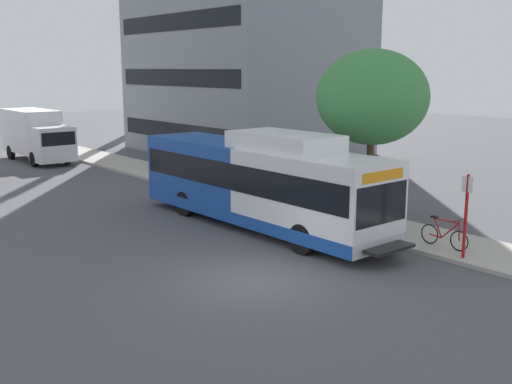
# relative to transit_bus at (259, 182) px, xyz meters

# --- Properties ---
(ground_plane) EXTENTS (120.00, 120.00, 0.00)m
(ground_plane) POSITION_rel_transit_bus_xyz_m (-3.83, 3.61, -1.70)
(ground_plane) COLOR #4C4C51
(sidewalk_curb) EXTENTS (3.00, 56.00, 0.14)m
(sidewalk_curb) POSITION_rel_transit_bus_xyz_m (3.17, 1.61, -1.63)
(sidewalk_curb) COLOR #A8A399
(sidewalk_curb) RESTS_ON ground
(transit_bus) EXTENTS (2.58, 12.25, 3.65)m
(transit_bus) POSITION_rel_transit_bus_xyz_m (0.00, 0.00, 0.00)
(transit_bus) COLOR white
(transit_bus) RESTS_ON ground
(bus_stop_sign_pole) EXTENTS (0.10, 0.36, 2.60)m
(bus_stop_sign_pole) POSITION_rel_transit_bus_xyz_m (2.07, -7.28, -0.05)
(bus_stop_sign_pole) COLOR red
(bus_stop_sign_pole) RESTS_ON sidewalk_curb
(bicycle_parked) EXTENTS (0.52, 1.76, 1.02)m
(bicycle_parked) POSITION_rel_transit_bus_xyz_m (2.59, -6.27, -1.14)
(bicycle_parked) COLOR black
(bicycle_parked) RESTS_ON sidewalk_curb
(street_tree_near_stop) EXTENTS (4.26, 4.26, 6.46)m
(street_tree_near_stop) POSITION_rel_transit_bus_xyz_m (4.01, -1.92, 3.07)
(street_tree_near_stop) COLOR #4C3823
(street_tree_near_stop) RESTS_ON sidewalk_curb
(box_truck_background) EXTENTS (2.32, 7.01, 3.25)m
(box_truck_background) POSITION_rel_transit_bus_xyz_m (-0.21, 21.87, 0.04)
(box_truck_background) COLOR silver
(box_truck_background) RESTS_ON ground
(lattice_comm_tower) EXTENTS (1.10, 1.10, 30.91)m
(lattice_comm_tower) POSITION_rel_transit_bus_xyz_m (12.00, 32.01, 8.63)
(lattice_comm_tower) COLOR #B7B7BC
(lattice_comm_tower) RESTS_ON ground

